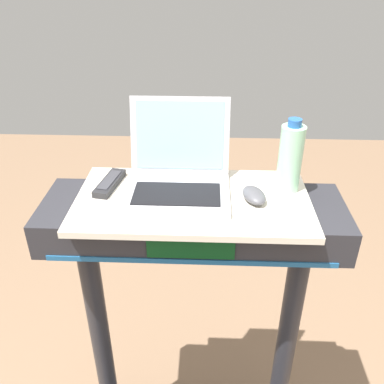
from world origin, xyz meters
The scene contains 5 objects.
desk_board centered at (0.00, 0.70, 1.19)m, with size 0.68×0.37×0.02m, color beige.
laptop centered at (-0.05, 0.76, 1.25)m, with size 0.30×0.30×0.25m.
computer_mouse centered at (0.18, 0.70, 1.22)m, with size 0.06×0.10×0.03m, color #4C4C51.
water_bottle centered at (0.28, 0.77, 1.30)m, with size 0.07×0.07×0.22m.
tv_remote centered at (-0.26, 0.76, 1.21)m, with size 0.07×0.17×0.02m.
Camera 1 is at (0.04, -0.33, 1.83)m, focal length 38.75 mm.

